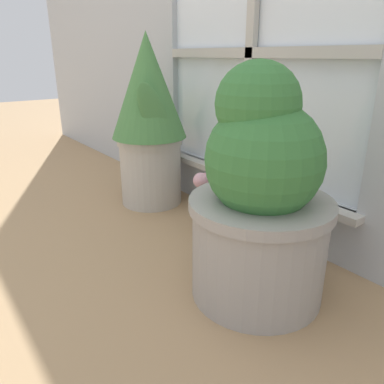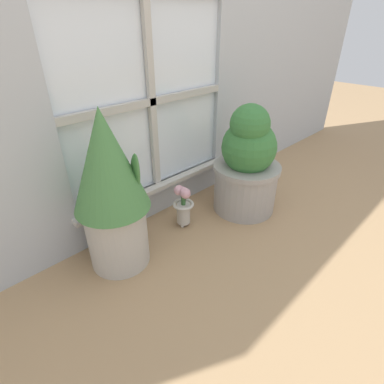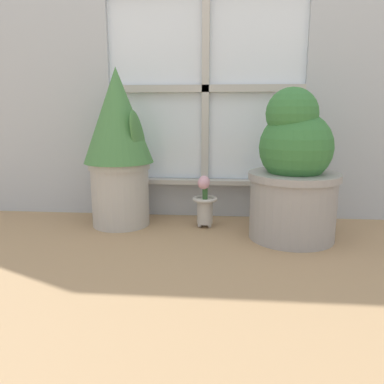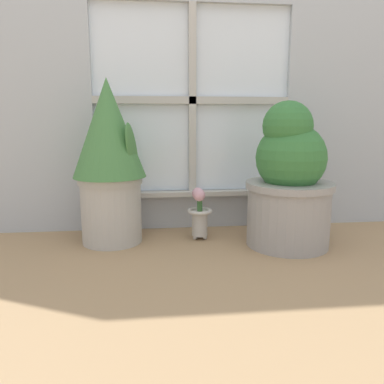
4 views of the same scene
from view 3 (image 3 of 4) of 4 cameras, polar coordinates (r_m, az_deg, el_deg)
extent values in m
plane|color=tan|center=(1.52, 0.89, -8.64)|extent=(10.00, 10.00, 0.00)
cube|color=#B2B7BC|center=(1.98, 1.96, -0.66)|extent=(0.97, 0.05, 0.20)
cube|color=white|center=(1.95, 2.11, 15.44)|extent=(0.97, 0.02, 0.91)
cube|color=#BCB7AD|center=(1.92, 2.06, 15.49)|extent=(0.04, 0.02, 0.91)
cube|color=#BCB7AD|center=(1.92, 2.06, 15.49)|extent=(0.97, 0.02, 0.04)
cube|color=#BCB7AD|center=(1.92, 1.91, 1.57)|extent=(1.03, 0.06, 0.02)
cylinder|color=#B7B2A8|center=(1.83, -10.85, -0.27)|extent=(0.27, 0.27, 0.30)
cylinder|color=#B7B2A8|center=(1.80, -11.02, 3.99)|extent=(0.29, 0.29, 0.03)
cylinder|color=#38281E|center=(1.80, -11.03, 4.31)|extent=(0.25, 0.25, 0.01)
cone|color=#477F42|center=(1.79, -11.32, 11.35)|extent=(0.32, 0.32, 0.43)
ellipsoid|color=#477F42|center=(1.73, -8.17, 7.87)|extent=(0.09, 0.19, 0.30)
cylinder|color=#9E9993|center=(1.66, 15.05, -2.02)|extent=(0.36, 0.36, 0.29)
cylinder|color=#9E9993|center=(1.64, 15.30, 2.38)|extent=(0.38, 0.38, 0.03)
cylinder|color=#38281E|center=(1.63, 15.31, 2.70)|extent=(0.33, 0.33, 0.01)
sphere|color=#387538|center=(1.62, 15.53, 6.59)|extent=(0.30, 0.30, 0.30)
sphere|color=#387538|center=(1.60, 14.99, 11.46)|extent=(0.21, 0.21, 0.21)
ellipsoid|color=#387538|center=(1.68, 13.11, 6.38)|extent=(0.14, 0.12, 0.21)
sphere|color=#BCB7AD|center=(1.82, 2.01, -4.75)|extent=(0.02, 0.02, 0.02)
sphere|color=#BCB7AD|center=(1.78, 1.18, -5.11)|extent=(0.02, 0.02, 0.02)
sphere|color=#BCB7AD|center=(1.78, 2.70, -5.14)|extent=(0.02, 0.02, 0.02)
cylinder|color=#BCB7AD|center=(1.77, 1.98, -2.94)|extent=(0.07, 0.07, 0.12)
torus|color=#BCB7AD|center=(1.76, 1.99, -1.09)|extent=(0.12, 0.12, 0.02)
cylinder|color=#386633|center=(1.75, 2.00, -0.06)|extent=(0.02, 0.02, 0.06)
sphere|color=#DB9EAD|center=(1.74, 2.01, 1.65)|extent=(0.04, 0.04, 0.04)
sphere|color=#DB9EAD|center=(1.77, 1.85, 1.62)|extent=(0.06, 0.06, 0.06)
sphere|color=#DB9EAD|center=(1.72, 1.78, 1.35)|extent=(0.06, 0.06, 0.06)
camera|label=1|loc=(1.29, 52.17, 12.33)|focal=35.00mm
camera|label=2|loc=(1.32, -54.63, 28.41)|focal=28.00mm
camera|label=4|loc=(0.31, -81.80, 5.78)|focal=35.00mm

